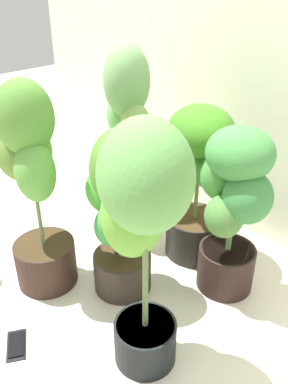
% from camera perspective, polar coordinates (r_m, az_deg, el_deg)
% --- Properties ---
extents(ground_plane, '(8.00, 8.00, 0.00)m').
position_cam_1_polar(ground_plane, '(1.79, -4.66, -14.63)').
color(ground_plane, silver).
rests_on(ground_plane, ground).
extents(mylar_back_wall, '(3.20, 0.01, 2.00)m').
position_cam_1_polar(mylar_back_wall, '(1.95, 15.15, 21.49)').
color(mylar_back_wall, silver).
rests_on(mylar_back_wall, ground).
extents(potted_plant_center, '(0.39, 0.29, 0.74)m').
position_cam_1_polar(potted_plant_center, '(1.60, -3.50, -2.34)').
color(potted_plant_center, '#312921').
rests_on(potted_plant_center, ground).
extents(potted_plant_front_right, '(0.41, 0.39, 0.90)m').
position_cam_1_polar(potted_plant_front_right, '(1.20, -0.26, -4.00)').
color(potted_plant_front_right, black).
rests_on(potted_plant_front_right, ground).
extents(potted_plant_front_left, '(0.37, 0.30, 0.90)m').
position_cam_1_polar(potted_plant_front_left, '(1.65, -15.29, 1.07)').
color(potted_plant_front_left, '#33211A').
rests_on(potted_plant_front_left, ground).
extents(potted_plant_back_center, '(0.42, 0.41, 0.74)m').
position_cam_1_polar(potted_plant_back_center, '(1.81, 7.65, 2.35)').
color(potted_plant_back_center, '#282420').
rests_on(potted_plant_back_center, ground).
extents(potted_plant_back_left, '(0.34, 0.27, 0.96)m').
position_cam_1_polar(potted_plant_back_left, '(1.88, -2.31, 7.99)').
color(potted_plant_back_left, slate).
rests_on(potted_plant_back_left, ground).
extents(potted_plant_back_right, '(0.41, 0.35, 0.74)m').
position_cam_1_polar(potted_plant_back_right, '(1.63, 12.37, -1.68)').
color(potted_plant_back_right, black).
rests_on(potted_plant_back_right, ground).
extents(cell_phone, '(0.16, 0.13, 0.01)m').
position_cam_1_polar(cell_phone, '(1.68, -17.52, -19.81)').
color(cell_phone, black).
rests_on(cell_phone, ground).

